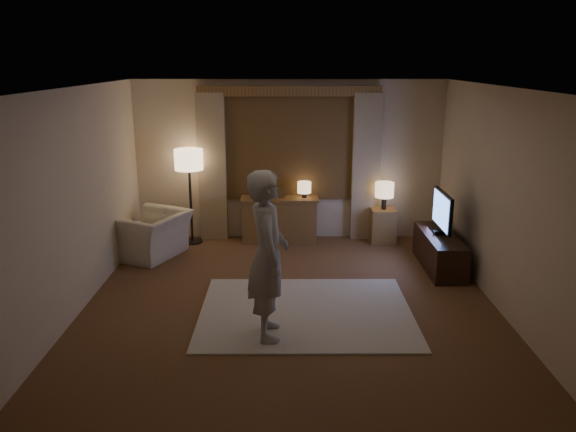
{
  "coord_description": "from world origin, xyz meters",
  "views": [
    {
      "loc": [
        -0.04,
        -6.32,
        2.91
      ],
      "look_at": [
        -0.02,
        0.6,
        0.96
      ],
      "focal_mm": 35.0,
      "sensor_mm": 36.0,
      "label": 1
    }
  ],
  "objects_px": {
    "side_table": "(383,226)",
    "tv_stand": "(439,251)",
    "sideboard": "(280,221)",
    "armchair": "(151,235)",
    "person": "(268,255)"
  },
  "relations": [
    {
      "from": "side_table",
      "to": "tv_stand",
      "type": "bearing_deg",
      "value": -62.43
    },
    {
      "from": "tv_stand",
      "to": "sideboard",
      "type": "bearing_deg",
      "value": 151.86
    },
    {
      "from": "armchair",
      "to": "sideboard",
      "type": "bearing_deg",
      "value": 134.43
    },
    {
      "from": "side_table",
      "to": "tv_stand",
      "type": "height_order",
      "value": "side_table"
    },
    {
      "from": "armchair",
      "to": "person",
      "type": "relative_size",
      "value": 0.57
    },
    {
      "from": "tv_stand",
      "to": "side_table",
      "type": "bearing_deg",
      "value": 117.57
    },
    {
      "from": "side_table",
      "to": "person",
      "type": "xyz_separation_m",
      "value": [
        -1.77,
        -3.25,
        0.65
      ]
    },
    {
      "from": "tv_stand",
      "to": "person",
      "type": "relative_size",
      "value": 0.77
    },
    {
      "from": "armchair",
      "to": "tv_stand",
      "type": "relative_size",
      "value": 0.74
    },
    {
      "from": "sideboard",
      "to": "side_table",
      "type": "height_order",
      "value": "sideboard"
    },
    {
      "from": "sideboard",
      "to": "side_table",
      "type": "bearing_deg",
      "value": -1.7
    },
    {
      "from": "armchair",
      "to": "person",
      "type": "bearing_deg",
      "value": 59.78
    },
    {
      "from": "sideboard",
      "to": "armchair",
      "type": "relative_size",
      "value": 1.15
    },
    {
      "from": "tv_stand",
      "to": "person",
      "type": "height_order",
      "value": "person"
    },
    {
      "from": "armchair",
      "to": "tv_stand",
      "type": "distance_m",
      "value": 4.28
    }
  ]
}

